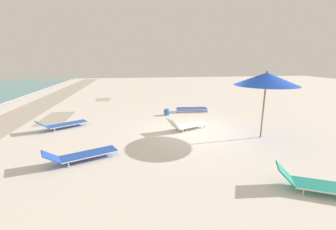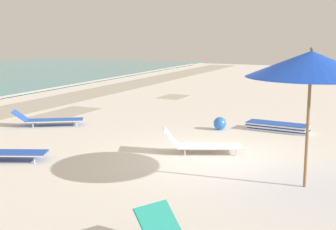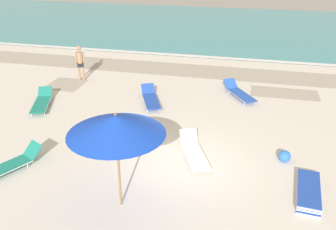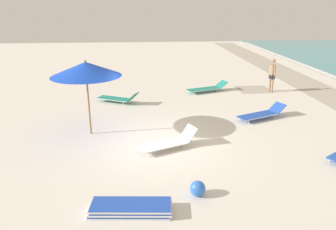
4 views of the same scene
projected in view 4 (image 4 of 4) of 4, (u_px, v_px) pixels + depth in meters
ground_plane at (153, 147)px, 11.06m from camera, size 60.00×60.00×0.16m
beach_umbrella at (86, 69)px, 11.18m from camera, size 2.43×2.43×2.69m
lounger_stack at (131, 208)px, 7.42m from camera, size 0.77×1.93×0.24m
sun_lounger_under_umbrella at (118, 98)px, 15.56m from camera, size 1.47×2.10×0.57m
sun_lounger_beside_umbrella at (262, 114)px, 13.44m from camera, size 1.43×2.24×0.51m
sun_lounger_near_water_left at (207, 88)px, 17.46m from camera, size 1.35×2.33×0.49m
sun_lounger_near_water_right at (169, 142)px, 10.68m from camera, size 1.35×2.03×0.61m
beachgoer_wading_adult at (272, 73)px, 17.23m from camera, size 0.43×0.27×1.76m
beach_ball at (198, 188)px, 8.06m from camera, size 0.39×0.39×0.39m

